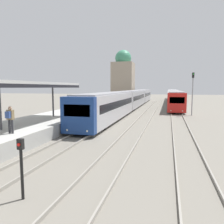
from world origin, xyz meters
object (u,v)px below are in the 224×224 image
Objects in this scene: train_near at (132,98)px; signal_mast_far at (193,89)px; person_on_platform at (10,117)px; signal_post_near at (21,163)px; train_far at (173,96)px.

train_near is 13.57m from signal_mast_far.
train_near is at bearing 84.68° from person_on_platform.
signal_post_near is 26.27m from signal_mast_far.
signal_post_near is at bearing -96.79° from train_far.
signal_mast_far is (12.35, 19.92, 1.59)m from person_on_platform.
train_far is at bearing 83.21° from signal_post_near.
train_far is (7.68, 14.58, -0.04)m from train_near.
train_near reaches higher than person_on_platform.
signal_mast_far reaches higher than person_on_platform.
train_far is 49.33m from signal_post_near.
train_far is 22.74× the size of signal_post_near.
train_far is 24.14m from signal_mast_far.
person_on_platform is 0.80× the size of signal_post_near.
person_on_platform is 29.46m from train_near.
person_on_platform is at bearing 132.07° from signal_post_near.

